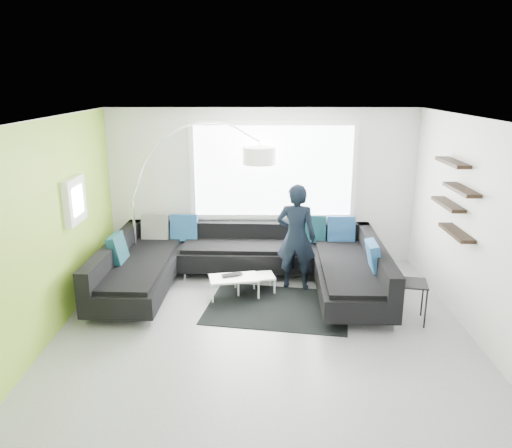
{
  "coord_description": "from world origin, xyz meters",
  "views": [
    {
      "loc": [
        -0.06,
        -6.31,
        3.25
      ],
      "look_at": [
        -0.1,
        0.9,
        1.17
      ],
      "focal_mm": 35.0,
      "sensor_mm": 36.0,
      "label": 1
    }
  ],
  "objects_px": {
    "laptop": "(233,276)",
    "arc_lamp": "(133,201)",
    "sectional_sofa": "(244,267)",
    "side_table": "(410,302)",
    "coffee_table": "(244,284)",
    "person": "(296,237)"
  },
  "relations": [
    {
      "from": "sectional_sofa",
      "to": "side_table",
      "type": "height_order",
      "value": "sectional_sofa"
    },
    {
      "from": "sectional_sofa",
      "to": "person",
      "type": "distance_m",
      "value": 0.96
    },
    {
      "from": "sectional_sofa",
      "to": "side_table",
      "type": "bearing_deg",
      "value": -20.99
    },
    {
      "from": "laptop",
      "to": "arc_lamp",
      "type": "bearing_deg",
      "value": 130.24
    },
    {
      "from": "sectional_sofa",
      "to": "arc_lamp",
      "type": "xyz_separation_m",
      "value": [
        -1.87,
        0.72,
        0.89
      ]
    },
    {
      "from": "side_table",
      "to": "person",
      "type": "height_order",
      "value": "person"
    },
    {
      "from": "sectional_sofa",
      "to": "laptop",
      "type": "xyz_separation_m",
      "value": [
        -0.16,
        -0.16,
        -0.08
      ]
    },
    {
      "from": "sectional_sofa",
      "to": "coffee_table",
      "type": "relative_size",
      "value": 4.58
    },
    {
      "from": "side_table",
      "to": "laptop",
      "type": "relative_size",
      "value": 1.49
    },
    {
      "from": "person",
      "to": "side_table",
      "type": "bearing_deg",
      "value": 154.93
    },
    {
      "from": "side_table",
      "to": "person",
      "type": "relative_size",
      "value": 0.33
    },
    {
      "from": "coffee_table",
      "to": "side_table",
      "type": "distance_m",
      "value": 2.5
    },
    {
      "from": "sectional_sofa",
      "to": "side_table",
      "type": "relative_size",
      "value": 7.7
    },
    {
      "from": "coffee_table",
      "to": "laptop",
      "type": "relative_size",
      "value": 2.51
    },
    {
      "from": "laptop",
      "to": "person",
      "type": "bearing_deg",
      "value": -4.31
    },
    {
      "from": "coffee_table",
      "to": "arc_lamp",
      "type": "distance_m",
      "value": 2.35
    },
    {
      "from": "sectional_sofa",
      "to": "laptop",
      "type": "height_order",
      "value": "sectional_sofa"
    },
    {
      "from": "coffee_table",
      "to": "laptop",
      "type": "bearing_deg",
      "value": -168.54
    },
    {
      "from": "arc_lamp",
      "to": "side_table",
      "type": "relative_size",
      "value": 4.54
    },
    {
      "from": "arc_lamp",
      "to": "laptop",
      "type": "xyz_separation_m",
      "value": [
        1.71,
        -0.88,
        -0.98
      ]
    },
    {
      "from": "arc_lamp",
      "to": "person",
      "type": "xyz_separation_m",
      "value": [
        2.7,
        -0.56,
        -0.45
      ]
    },
    {
      "from": "person",
      "to": "laptop",
      "type": "xyz_separation_m",
      "value": [
        -0.99,
        -0.32,
        -0.53
      ]
    }
  ]
}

